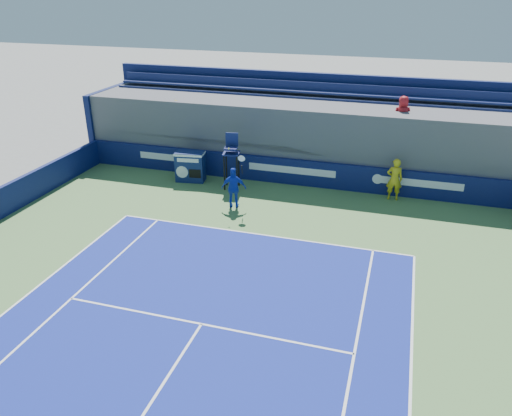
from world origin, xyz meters
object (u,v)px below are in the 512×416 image
(match_clock, at_px, (190,166))
(umpire_chair, at_px, (231,155))
(tennis_player, at_px, (234,188))
(ball_person, at_px, (394,179))

(match_clock, height_order, umpire_chair, umpire_chair)
(match_clock, distance_m, umpire_chair, 2.26)
(umpire_chair, distance_m, tennis_player, 2.26)
(umpire_chair, height_order, tennis_player, tennis_player)
(tennis_player, bearing_deg, match_clock, 142.27)
(match_clock, bearing_deg, tennis_player, -37.73)
(ball_person, height_order, match_clock, ball_person)
(ball_person, relative_size, tennis_player, 0.71)
(ball_person, relative_size, umpire_chair, 0.73)
(ball_person, xyz_separation_m, umpire_chair, (-6.97, -0.72, 0.61))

